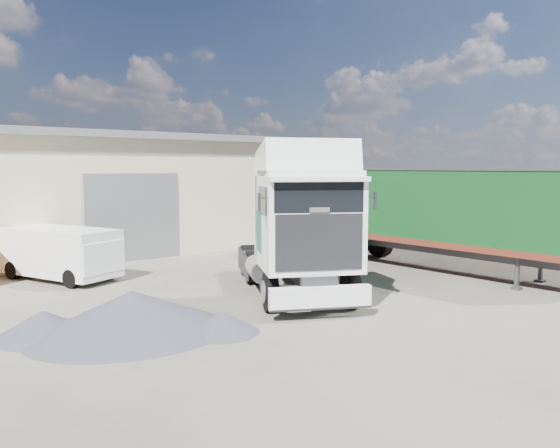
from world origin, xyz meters
TOP-DOWN VIEW (x-y plane):
  - ground at (0.00, 0.00)m, footprint 120.00×120.00m
  - brick_boundary_wall at (11.50, 6.00)m, footprint 0.35×26.00m
  - tractor_unit at (-0.89, 0.76)m, footprint 5.45×7.15m
  - box_trailer at (5.92, 1.19)m, footprint 2.99×11.57m
  - panel_van at (-5.46, 7.90)m, footprint 3.23×4.65m
  - gravel_heap at (-6.20, 0.73)m, footprint 5.64×5.42m

SIDE VIEW (x-z plane):
  - ground at x=0.00m, z-range 0.00..0.00m
  - gravel_heap at x=-6.20m, z-range -0.04..0.97m
  - panel_van at x=-5.46m, z-range 0.03..1.79m
  - brick_boundary_wall at x=11.50m, z-range 0.00..2.50m
  - tractor_unit at x=-0.89m, z-range -0.37..4.24m
  - box_trailer at x=5.92m, z-range 0.42..4.23m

